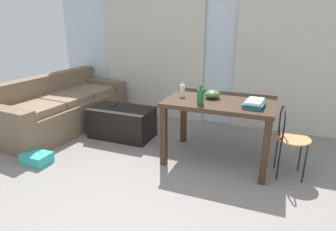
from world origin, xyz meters
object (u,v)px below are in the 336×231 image
object	(u,v)px
wire_chair	(287,133)
book_stack	(254,103)
tv_remote_primary	(114,105)
shoebox	(37,158)
couch	(61,108)
craft_table	(220,109)
bottle_near	(182,91)
bowl	(213,94)
bottle_far	(200,97)
coffee_table	(122,122)

from	to	relation	value
wire_chair	book_stack	size ratio (longest dim) A/B	2.64
wire_chair	book_stack	world-z (taller)	book_stack
tv_remote_primary	shoebox	world-z (taller)	tv_remote_primary
book_stack	shoebox	world-z (taller)	book_stack
couch	tv_remote_primary	size ratio (longest dim) A/B	14.94
couch	wire_chair	xyz separation A→B (m)	(3.29, -0.26, 0.19)
craft_table	shoebox	size ratio (longest dim) A/B	3.73
bottle_near	wire_chair	bearing A→B (deg)	-2.33
bowl	shoebox	xyz separation A→B (m)	(-1.90, -0.93, -0.76)
wire_chair	tv_remote_primary	distance (m)	2.40
bowl	tv_remote_primary	distance (m)	1.58
couch	book_stack	bearing A→B (deg)	-6.17
craft_table	bottle_far	bearing A→B (deg)	-121.83
coffee_table	shoebox	bearing A→B (deg)	-116.50
craft_table	bottle_far	xyz separation A→B (m)	(-0.17, -0.27, 0.20)
bottle_far	shoebox	size ratio (longest dim) A/B	0.65
wire_chair	bottle_far	world-z (taller)	bottle_far
coffee_table	bottle_far	xyz separation A→B (m)	(1.29, -0.47, 0.64)
bottle_near	bowl	xyz separation A→B (m)	(0.35, 0.06, -0.02)
bottle_near	craft_table	bearing A→B (deg)	4.70
couch	book_stack	size ratio (longest dim) A/B	7.18
craft_table	wire_chair	world-z (taller)	wire_chair
book_stack	tv_remote_primary	world-z (taller)	book_stack
couch	bowl	bearing A→B (deg)	-3.47
craft_table	book_stack	world-z (taller)	book_stack
bottle_far	shoebox	world-z (taller)	bottle_far
bowl	bottle_near	bearing A→B (deg)	-169.75
couch	bowl	xyz separation A→B (m)	(2.43, -0.15, 0.51)
bottle_far	tv_remote_primary	xyz separation A→B (m)	(-1.45, 0.53, -0.41)
coffee_table	shoebox	distance (m)	1.24
coffee_table	book_stack	distance (m)	1.96
coffee_table	shoebox	world-z (taller)	coffee_table
bottle_far	bowl	distance (m)	0.30
couch	coffee_table	size ratio (longest dim) A/B	2.43
bottle_near	bowl	world-z (taller)	bottle_near
tv_remote_primary	shoebox	size ratio (longest dim) A/B	0.44
wire_chair	craft_table	bearing A→B (deg)	173.48
tv_remote_primary	shoebox	xyz separation A→B (m)	(-0.38, -1.16, -0.39)
coffee_table	bottle_near	world-z (taller)	bottle_near
tv_remote_primary	craft_table	bearing A→B (deg)	-18.64
couch	bottle_far	distance (m)	2.46
coffee_table	book_stack	world-z (taller)	book_stack
couch	shoebox	world-z (taller)	couch
bowl	shoebox	world-z (taller)	bowl
coffee_table	wire_chair	world-z (taller)	wire_chair
couch	bottle_far	xyz separation A→B (m)	(2.36, -0.44, 0.54)
bowl	wire_chair	bearing A→B (deg)	-7.51
couch	bottle_far	bearing A→B (deg)	-10.60
couch	coffee_table	world-z (taller)	couch
bottle_near	bottle_far	distance (m)	0.37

